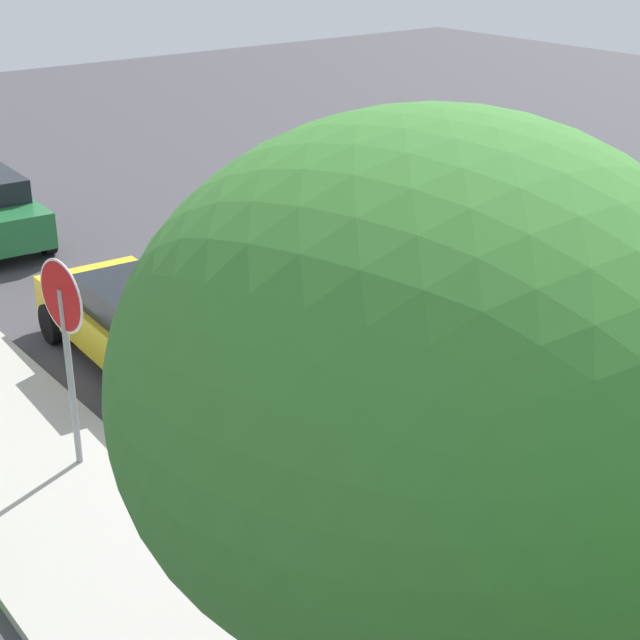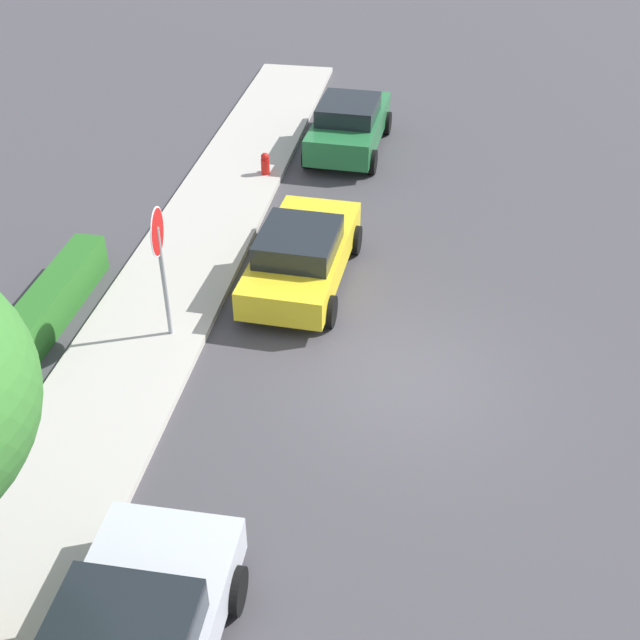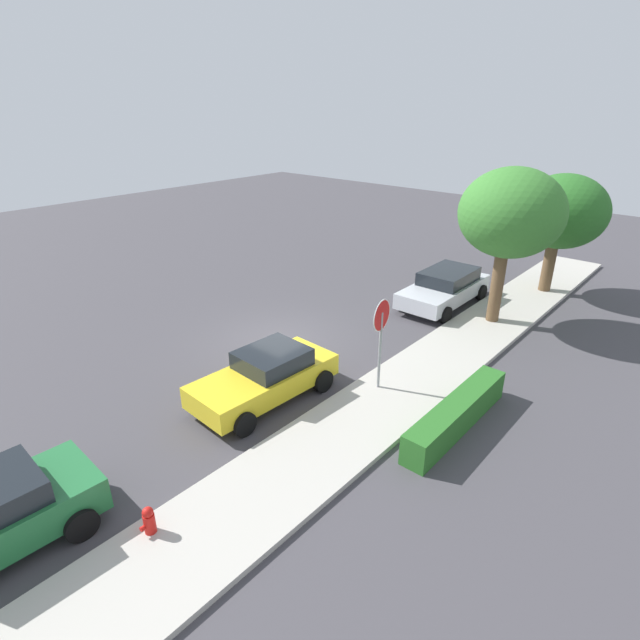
{
  "view_description": "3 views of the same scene",
  "coord_description": "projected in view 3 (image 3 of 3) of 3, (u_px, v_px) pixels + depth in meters",
  "views": [
    {
      "loc": [
        -9.52,
        8.32,
        6.51
      ],
      "look_at": [
        0.22,
        0.86,
        1.18
      ],
      "focal_mm": 55.0,
      "sensor_mm": 36.0,
      "label": 1
    },
    {
      "loc": [
        -11.03,
        -0.42,
        9.21
      ],
      "look_at": [
        -0.22,
        1.41,
        1.29
      ],
      "focal_mm": 45.0,
      "sensor_mm": 36.0,
      "label": 2
    },
    {
      "loc": [
        10.61,
        11.08,
        7.58
      ],
      "look_at": [
        -0.12,
        1.71,
        1.21
      ],
      "focal_mm": 28.0,
      "sensor_mm": 36.0,
      "label": 3
    }
  ],
  "objects": [
    {
      "name": "stop_sign",
      "position": [
        381.0,
        329.0,
        13.3
      ],
      "size": [
        0.89,
        0.12,
        2.77
      ],
      "color": "gray",
      "rests_on": "ground_plane"
    },
    {
      "name": "parked_car_yellow",
      "position": [
        266.0,
        376.0,
        13.47
      ],
      "size": [
        4.18,
        2.09,
        1.38
      ],
      "color": "yellow",
      "rests_on": "ground_plane"
    },
    {
      "name": "sidewalk_curb",
      "position": [
        403.0,
        389.0,
        14.06
      ],
      "size": [
        32.0,
        2.39,
        0.14
      ],
      "primitive_type": "cube",
      "color": "#B2ADA3",
      "rests_on": "ground_plane"
    },
    {
      "name": "street_tree_near_corner",
      "position": [
        562.0,
        212.0,
        19.7
      ],
      "size": [
        3.46,
        3.46,
        4.92
      ],
      "color": "brown",
      "rests_on": "ground_plane"
    },
    {
      "name": "ground_plane",
      "position": [
        280.0,
        340.0,
        17.04
      ],
      "size": [
        60.0,
        60.0,
        0.0
      ],
      "primitive_type": "plane",
      "color": "#423F44"
    },
    {
      "name": "street_tree_mid_block",
      "position": [
        511.0,
        214.0,
        16.62
      ],
      "size": [
        3.49,
        3.49,
        5.56
      ],
      "color": "brown",
      "rests_on": "ground_plane"
    },
    {
      "name": "fire_hydrant",
      "position": [
        149.0,
        523.0,
        9.26
      ],
      "size": [
        0.3,
        0.22,
        0.72
      ],
      "color": "red",
      "rests_on": "ground_plane"
    },
    {
      "name": "front_yard_hedge",
      "position": [
        457.0,
        414.0,
        12.38
      ],
      "size": [
        4.24,
        0.64,
        0.78
      ],
      "color": "#286623",
      "rests_on": "ground_plane"
    },
    {
      "name": "parked_car_silver",
      "position": [
        445.0,
        287.0,
        19.69
      ],
      "size": [
        4.49,
        2.08,
        1.39
      ],
      "color": "silver",
      "rests_on": "ground_plane"
    }
  ]
}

